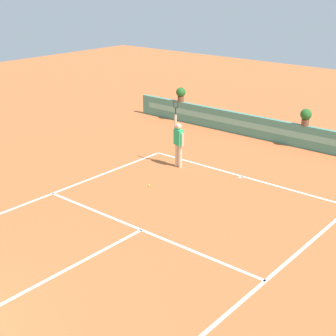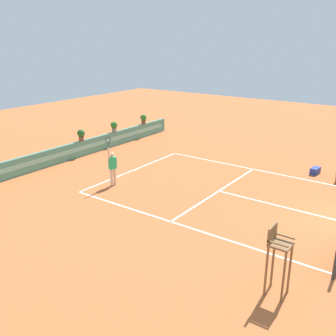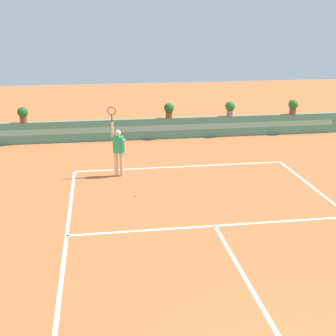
# 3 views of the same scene
# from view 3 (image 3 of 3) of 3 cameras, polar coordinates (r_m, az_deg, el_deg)

# --- Properties ---
(ground_plane) EXTENTS (60.00, 60.00, 0.00)m
(ground_plane) POSITION_cam_3_polar(r_m,az_deg,el_deg) (12.96, 6.20, -7.81)
(ground_plane) COLOR #BC6033
(court_lines) EXTENTS (8.32, 11.94, 0.01)m
(court_lines) POSITION_cam_3_polar(r_m,az_deg,el_deg) (13.58, 5.43, -6.49)
(court_lines) COLOR white
(court_lines) RESTS_ON ground
(back_wall_barrier) EXTENTS (18.00, 0.21, 1.00)m
(back_wall_barrier) POSITION_cam_3_polar(r_m,az_deg,el_deg) (22.45, -0.46, 4.88)
(back_wall_barrier) COLOR #4C8E7A
(back_wall_barrier) RESTS_ON ground
(tennis_player) EXTENTS (0.61, 0.29, 2.58)m
(tennis_player) POSITION_cam_3_polar(r_m,az_deg,el_deg) (17.06, -6.11, 2.39)
(tennis_player) COLOR beige
(tennis_player) RESTS_ON ground
(tennis_ball_near_baseline) EXTENTS (0.07, 0.07, 0.07)m
(tennis_ball_near_baseline) POSITION_cam_3_polar(r_m,az_deg,el_deg) (15.33, -3.95, -3.38)
(tennis_ball_near_baseline) COLOR #CCE033
(tennis_ball_near_baseline) RESTS_ON ground
(potted_plant_far_left) EXTENTS (0.48, 0.48, 0.72)m
(potted_plant_far_left) POSITION_cam_3_polar(r_m,az_deg,el_deg) (22.30, -17.35, 6.37)
(potted_plant_far_left) COLOR brown
(potted_plant_far_left) RESTS_ON back_wall_barrier
(potted_plant_far_right) EXTENTS (0.48, 0.48, 0.72)m
(potted_plant_far_right) POSITION_cam_3_polar(r_m,az_deg,el_deg) (24.03, 15.08, 7.37)
(potted_plant_far_right) COLOR brown
(potted_plant_far_right) RESTS_ON back_wall_barrier
(potted_plant_centre) EXTENTS (0.48, 0.48, 0.72)m
(potted_plant_centre) POSITION_cam_3_polar(r_m,az_deg,el_deg) (22.29, 0.13, 7.19)
(potted_plant_centre) COLOR brown
(potted_plant_centre) RESTS_ON back_wall_barrier
(potted_plant_right) EXTENTS (0.48, 0.48, 0.72)m
(potted_plant_right) POSITION_cam_3_polar(r_m,az_deg,el_deg) (22.94, 7.62, 7.34)
(potted_plant_right) COLOR gray
(potted_plant_right) RESTS_ON back_wall_barrier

